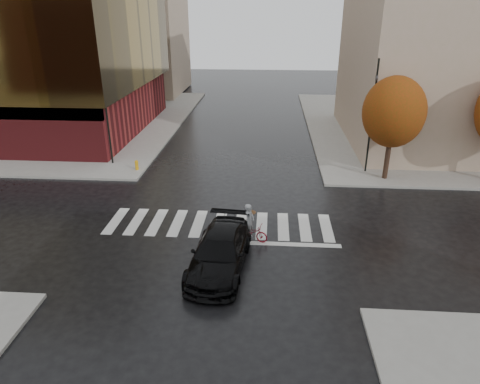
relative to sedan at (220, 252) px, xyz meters
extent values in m
plane|color=black|center=(-0.50, 3.51, -0.79)|extent=(120.00, 120.00, 0.00)
cube|color=gray|center=(-21.50, 24.51, -0.72)|extent=(30.00, 30.00, 0.15)
cube|color=gray|center=(20.50, 24.51, -0.72)|extent=(30.00, 30.00, 0.15)
cube|color=silver|center=(-0.50, 4.01, -0.79)|extent=(12.00, 3.00, 0.01)
cube|color=maroon|center=(-22.50, 21.51, 1.36)|extent=(26.00, 18.00, 4.00)
cube|color=tan|center=(16.50, 20.51, 8.36)|extent=(16.00, 16.00, 18.00)
cube|color=tan|center=(-16.50, 40.51, 9.36)|extent=(14.00, 12.00, 20.00)
cylinder|color=black|center=(9.50, 10.91, 0.76)|extent=(0.32, 0.32, 2.80)
ellipsoid|color=maroon|center=(9.50, 10.91, 3.68)|extent=(3.80, 3.80, 4.37)
imported|color=black|center=(0.00, 0.00, 0.00)|extent=(2.67, 5.62, 1.58)
imported|color=maroon|center=(1.22, 2.51, -0.35)|extent=(1.76, 1.12, 0.87)
imported|color=gray|center=(1.12, 2.51, 0.21)|extent=(0.62, 0.75, 1.77)
cylinder|color=black|center=(-9.14, 12.51, 2.87)|extent=(0.12, 0.12, 7.03)
imported|color=black|center=(-9.14, 12.51, 5.42)|extent=(0.22, 0.20, 0.88)
cylinder|color=black|center=(8.50, 12.10, 3.03)|extent=(0.12, 0.12, 7.34)
imported|color=black|center=(8.50, 12.10, 5.69)|extent=(0.16, 0.19, 0.92)
cylinder|color=orange|center=(-7.00, 11.27, -0.36)|extent=(0.22, 0.22, 0.56)
sphere|color=orange|center=(-7.00, 11.27, -0.08)|extent=(0.24, 0.24, 0.24)
cylinder|color=#4A301A|center=(1.04, 5.51, -0.78)|extent=(0.78, 0.78, 0.01)
camera|label=1|loc=(1.98, -15.54, 9.58)|focal=32.00mm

